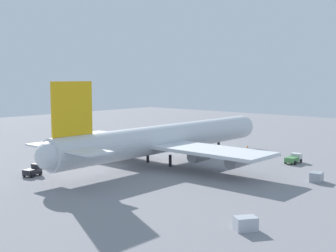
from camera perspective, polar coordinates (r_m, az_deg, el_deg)
The scene contains 7 objects.
ground_plane at distance 107.47m, azimuth 0.00°, elevation -4.70°, with size 287.06×287.06×0.00m, color gray.
cargo_airplane at distance 106.28m, azimuth -0.11°, elevation -1.61°, with size 71.76×56.58×19.67m.
baggage_tug at distance 96.95m, azimuth -16.91°, elevation -5.50°, with size 4.13×3.30×2.38m.
pushback_tractor at distance 110.78m, azimuth 15.82°, elevation -4.02°, with size 5.37×2.91×2.17m.
cargo_container_fore at distance 92.53m, azimuth 18.50°, elevation -6.22°, with size 3.16×2.61×1.87m.
cargo_container_aft at distance 61.79m, azimuth 9.92°, elevation -12.21°, with size 3.55×3.32×1.85m.
safety_cone_nose at distance 131.73m, azimuth 10.15°, elevation -2.61°, with size 0.50×0.50×0.72m, color orange.
Camera 1 is at (-78.97, -69.99, 20.36)m, focal length 47.57 mm.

